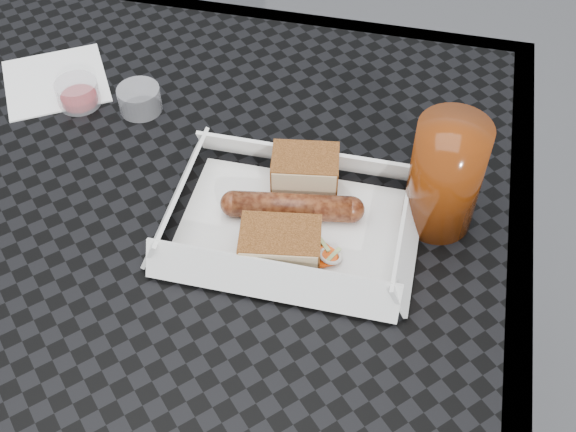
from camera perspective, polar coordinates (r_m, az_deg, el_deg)
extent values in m
cube|color=black|center=(0.76, -11.88, -0.47)|extent=(0.80, 0.80, 0.01)
cube|color=black|center=(1.04, -4.05, 15.24)|extent=(0.80, 0.03, 0.03)
cube|color=black|center=(0.73, 17.57, -5.96)|extent=(0.03, 0.80, 0.03)
cylinder|color=black|center=(1.37, -17.87, 2.71)|extent=(0.03, 0.03, 0.73)
cylinder|color=black|center=(1.23, 12.30, -2.46)|extent=(0.03, 0.03, 0.73)
cube|color=white|center=(0.73, 0.17, -0.87)|extent=(0.22, 0.15, 0.00)
cylinder|color=brown|center=(0.73, 0.33, 0.75)|extent=(0.12, 0.05, 0.03)
sphere|color=brown|center=(0.73, 5.02, 0.51)|extent=(0.03, 0.03, 0.03)
sphere|color=brown|center=(0.73, -4.33, 0.98)|extent=(0.03, 0.03, 0.03)
cube|color=brown|center=(0.75, 1.35, 3.53)|extent=(0.08, 0.06, 0.04)
cube|color=brown|center=(0.69, -0.61, -2.38)|extent=(0.08, 0.06, 0.04)
cylinder|color=#F94C0A|center=(0.71, 3.08, -3.02)|extent=(0.02, 0.02, 0.00)
torus|color=white|center=(0.70, 3.63, -3.48)|extent=(0.02, 0.02, 0.00)
cube|color=#B2D17F|center=(0.71, 3.98, -3.04)|extent=(0.02, 0.02, 0.00)
cube|color=white|center=(0.95, -17.88, 10.11)|extent=(0.17, 0.17, 0.00)
cylinder|color=maroon|center=(0.90, -16.27, 9.30)|extent=(0.05, 0.05, 0.03)
cylinder|color=silver|center=(0.87, -11.65, 9.02)|extent=(0.05, 0.05, 0.03)
cylinder|color=#5D2307|center=(0.71, 12.32, 3.08)|extent=(0.07, 0.07, 0.13)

